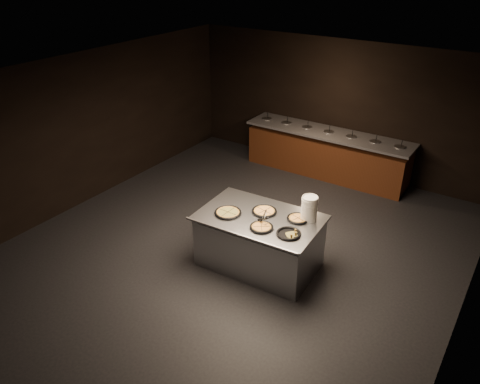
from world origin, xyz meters
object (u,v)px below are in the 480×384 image
Objects in this scene: plate_stack at (309,208)px; pan_cheese_whole at (264,211)px; pan_veggie_whole at (228,212)px; serving_counter at (259,242)px.

pan_cheese_whole is (-0.67, -0.19, -0.17)m from plate_stack.
pan_veggie_whole is 0.57m from pan_cheese_whole.
pan_veggie_whole is at bearing -154.37° from plate_stack.
pan_veggie_whole is at bearing -142.30° from pan_cheese_whole.
pan_cheese_whole is (0.45, 0.35, -0.00)m from pan_veggie_whole.
pan_cheese_whole is at bearing 37.70° from pan_veggie_whole.
serving_counter is 0.99m from plate_stack.
plate_stack reaches higher than pan_veggie_whole.
pan_veggie_whole and pan_cheese_whole have the same top height.
plate_stack is 0.72m from pan_cheese_whole.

